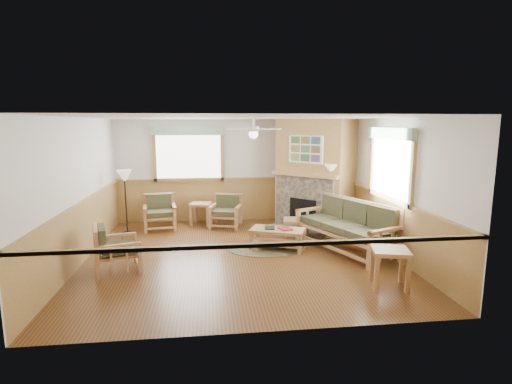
{
  "coord_description": "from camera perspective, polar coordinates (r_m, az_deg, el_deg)",
  "views": [
    {
      "loc": [
        -0.6,
        -7.6,
        2.59
      ],
      "look_at": [
        0.4,
        0.7,
        1.15
      ],
      "focal_mm": 28.0,
      "sensor_mm": 36.0,
      "label": 1
    }
  ],
  "objects": [
    {
      "name": "floor_lamp_right",
      "position": [
        9.54,
        10.75,
        -1.0
      ],
      "size": [
        0.48,
        0.48,
        1.67
      ],
      "primitive_type": null,
      "rotation": [
        0.0,
        0.0,
        -0.3
      ],
      "color": "black",
      "rests_on": "floor"
    },
    {
      "name": "book_dark",
      "position": [
        8.33,
        2.0,
        -5.03
      ],
      "size": [
        0.25,
        0.3,
        0.03
      ],
      "primitive_type": "cube",
      "rotation": [
        0.0,
        0.0,
        -0.18
      ],
      "color": "black",
      "rests_on": "coffee_table"
    },
    {
      "name": "wall_front",
      "position": [
        4.8,
        0.55,
        -5.18
      ],
      "size": [
        6.0,
        0.02,
        2.7
      ],
      "primitive_type": "cube",
      "color": "silver",
      "rests_on": "floor"
    },
    {
      "name": "wall_left",
      "position": [
        8.07,
        -24.08,
        0.07
      ],
      "size": [
        0.02,
        6.0,
        2.7
      ],
      "primitive_type": "cube",
      "color": "silver",
      "rests_on": "floor"
    },
    {
      "name": "window_back",
      "position": [
        10.57,
        -9.71,
        9.3
      ],
      "size": [
        1.9,
        0.16,
        1.5
      ],
      "primitive_type": null,
      "color": "white",
      "rests_on": "wall_back"
    },
    {
      "name": "sofa",
      "position": [
        8.4,
        12.68,
        -4.81
      ],
      "size": [
        2.39,
        1.72,
        1.02
      ],
      "primitive_type": null,
      "rotation": [
        0.0,
        0.0,
        -1.16
      ],
      "color": "#B18052",
      "rests_on": "floor"
    },
    {
      "name": "ceiling_fan",
      "position": [
        7.95,
        -0.38,
        10.28
      ],
      "size": [
        1.59,
        1.59,
        0.36
      ],
      "primitive_type": null,
      "rotation": [
        0.0,
        0.0,
        0.35
      ],
      "color": "white",
      "rests_on": "ceiling"
    },
    {
      "name": "floor_lamp_left",
      "position": [
        9.91,
        -18.1,
        -1.35
      ],
      "size": [
        0.37,
        0.37,
        1.53
      ],
      "primitive_type": null,
      "rotation": [
        0.0,
        0.0,
        -0.07
      ],
      "color": "black",
      "rests_on": "floor"
    },
    {
      "name": "wall_back",
      "position": [
        10.69,
        -3.61,
        3.09
      ],
      "size": [
        6.0,
        0.02,
        2.7
      ],
      "primitive_type": "cube",
      "color": "silver",
      "rests_on": "floor"
    },
    {
      "name": "braided_rug",
      "position": [
        8.43,
        1.61,
        -8.09
      ],
      "size": [
        1.78,
        1.78,
        0.01
      ],
      "primitive_type": "cylinder",
      "rotation": [
        0.0,
        0.0,
        0.1
      ],
      "color": "brown",
      "rests_on": "floor"
    },
    {
      "name": "wainscot",
      "position": [
        7.89,
        -2.28,
        -5.21
      ],
      "size": [
        6.0,
        6.0,
        1.1
      ],
      "primitive_type": null,
      "color": "#A37C42",
      "rests_on": "floor"
    },
    {
      "name": "wall_right",
      "position": [
        8.5,
        18.27,
        0.89
      ],
      "size": [
        0.02,
        6.0,
        2.7
      ],
      "primitive_type": "cube",
      "color": "silver",
      "rests_on": "floor"
    },
    {
      "name": "book_red",
      "position": [
        8.26,
        4.19,
        -5.14
      ],
      "size": [
        0.29,
        0.35,
        0.03
      ],
      "primitive_type": "cube",
      "rotation": [
        0.0,
        0.0,
        0.27
      ],
      "color": "maroon",
      "rests_on": "coffee_table"
    },
    {
      "name": "floor",
      "position": [
        8.05,
        -2.26,
        -9.03
      ],
      "size": [
        6.0,
        6.0,
        0.01
      ],
      "primitive_type": "cube",
      "color": "#573418",
      "rests_on": "ground"
    },
    {
      "name": "ceiling",
      "position": [
        7.63,
        -2.39,
        10.59
      ],
      "size": [
        6.0,
        6.0,
        0.01
      ],
      "primitive_type": "cube",
      "color": "white",
      "rests_on": "floor"
    },
    {
      "name": "coffee_table",
      "position": [
        8.35,
        3.09,
        -6.74
      ],
      "size": [
        1.22,
        0.93,
        0.44
      ],
      "primitive_type": null,
      "rotation": [
        0.0,
        0.0,
        -0.4
      ],
      "color": "#B18052",
      "rests_on": "floor"
    },
    {
      "name": "armchair_back_left",
      "position": [
        10.14,
        -13.58,
        -2.83
      ],
      "size": [
        0.85,
        0.85,
        0.85
      ],
      "primitive_type": null,
      "rotation": [
        0.0,
        0.0,
        0.13
      ],
      "color": "#B18052",
      "rests_on": "floor"
    },
    {
      "name": "armchair_back_right",
      "position": [
        10.08,
        -4.34,
        -2.78
      ],
      "size": [
        0.89,
        0.89,
        0.81
      ],
      "primitive_type": null,
      "rotation": [
        0.0,
        0.0,
        -0.27
      ],
      "color": "#B18052",
      "rests_on": "floor"
    },
    {
      "name": "window_right",
      "position": [
        8.22,
        19.05,
        8.83
      ],
      "size": [
        0.16,
        1.9,
        1.5
      ],
      "primitive_type": null,
      "color": "white",
      "rests_on": "wall_right"
    },
    {
      "name": "end_table_chairs",
      "position": [
        10.41,
        -7.82,
        -3.1
      ],
      "size": [
        0.62,
        0.61,
        0.58
      ],
      "primitive_type": null,
      "rotation": [
        0.0,
        0.0,
        -0.26
      ],
      "color": "#B18052",
      "rests_on": "floor"
    },
    {
      "name": "footstool",
      "position": [
        9.2,
        5.54,
        -5.21
      ],
      "size": [
        0.61,
        0.61,
        0.44
      ],
      "primitive_type": null,
      "rotation": [
        0.0,
        0.0,
        -0.23
      ],
      "color": "#B18052",
      "rests_on": "floor"
    },
    {
      "name": "fireplace",
      "position": [
        10.09,
        8.43,
        2.6
      ],
      "size": [
        3.11,
        3.11,
        2.7
      ],
      "primitive_type": null,
      "rotation": [
        0.0,
        0.0,
        -0.79
      ],
      "color": "#A37C42",
      "rests_on": "floor"
    },
    {
      "name": "armchair_left",
      "position": [
        7.52,
        -19.24,
        -7.57
      ],
      "size": [
        0.93,
        0.93,
        0.84
      ],
      "primitive_type": null,
      "rotation": [
        0.0,
        0.0,
        1.86
      ],
      "color": "#B18052",
      "rests_on": "floor"
    },
    {
      "name": "end_table_sofa",
      "position": [
        6.82,
        18.54,
        -10.24
      ],
      "size": [
        0.67,
        0.66,
        0.63
      ],
      "primitive_type": null,
      "rotation": [
        0.0,
        0.0,
        -0.25
      ],
      "color": "#B18052",
      "rests_on": "floor"
    }
  ]
}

